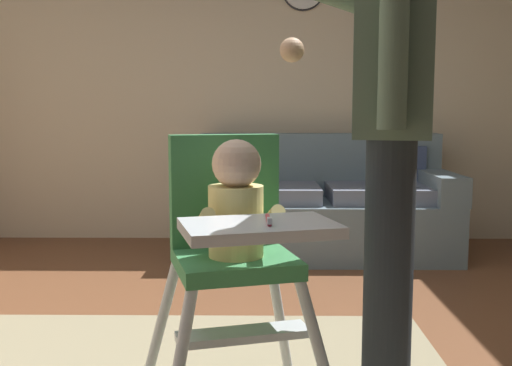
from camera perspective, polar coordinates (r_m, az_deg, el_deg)
The scene contains 4 objects.
wall_far at distance 4.79m, azimuth -1.09°, elevation 11.22°, with size 5.52×0.06×2.78m, color beige.
couch at distance 4.33m, azimuth 6.43°, elevation -2.37°, with size 1.83×0.86×0.86m.
high_chair at distance 1.86m, azimuth -2.10°, elevation -4.47°, with size 0.74×0.83×0.95m.
adult_standing at distance 1.75m, azimuth 12.76°, elevation 4.97°, with size 0.51×0.57×1.71m.
Camera 1 is at (0.14, -2.11, 1.02)m, focal length 41.66 mm.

